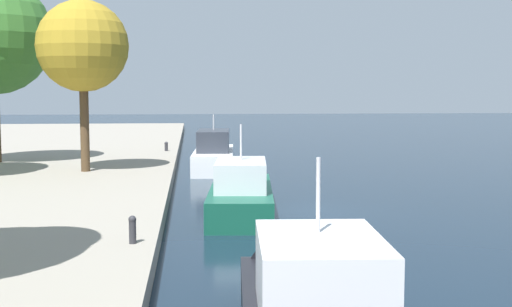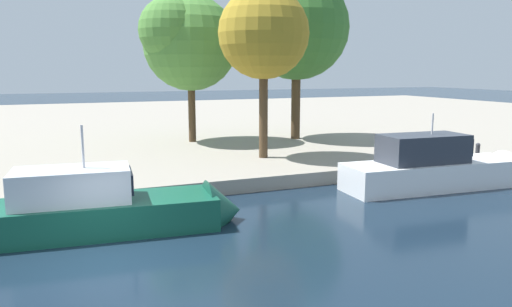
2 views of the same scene
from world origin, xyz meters
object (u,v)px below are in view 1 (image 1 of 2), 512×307
(motor_yacht_0, at_px, (312,307))
(mooring_bollard_0, at_px, (132,229))
(motor_yacht_1, at_px, (241,196))
(tree_4, at_px, (82,46))
(mooring_bollard_2, at_px, (166,146))
(motor_yacht_2, at_px, (214,157))

(motor_yacht_0, relative_size, mooring_bollard_0, 10.52)
(motor_yacht_0, relative_size, motor_yacht_1, 0.90)
(motor_yacht_0, height_order, motor_yacht_1, motor_yacht_0)
(mooring_bollard_0, xyz_separation_m, tree_4, (17.21, 4.02, 6.14))
(mooring_bollard_2, bearing_deg, motor_yacht_1, -169.37)
(mooring_bollard_2, relative_size, tree_4, 0.07)
(mooring_bollard_0, xyz_separation_m, mooring_bollard_2, (28.60, 0.14, -0.07))
(motor_yacht_0, xyz_separation_m, tree_4, (23.09, 8.07, 6.57))
(motor_yacht_2, bearing_deg, motor_yacht_0, -174.29)
(mooring_bollard_2, bearing_deg, motor_yacht_0, -173.07)
(motor_yacht_2, relative_size, mooring_bollard_0, 12.15)
(motor_yacht_2, distance_m, mooring_bollard_2, 6.39)
(motor_yacht_2, xyz_separation_m, tree_4, (-5.86, 7.07, 6.49))
(mooring_bollard_0, bearing_deg, motor_yacht_2, -7.53)
(mooring_bollard_0, height_order, mooring_bollard_2, mooring_bollard_0)
(tree_4, bearing_deg, mooring_bollard_0, -166.86)
(motor_yacht_0, distance_m, motor_yacht_2, 28.97)
(motor_yacht_0, relative_size, motor_yacht_2, 0.87)
(tree_4, bearing_deg, mooring_bollard_2, -18.79)
(mooring_bollard_2, xyz_separation_m, tree_4, (-11.39, 3.87, 6.21))
(motor_yacht_1, bearing_deg, motor_yacht_2, 7.61)
(tree_4, bearing_deg, motor_yacht_2, -50.35)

